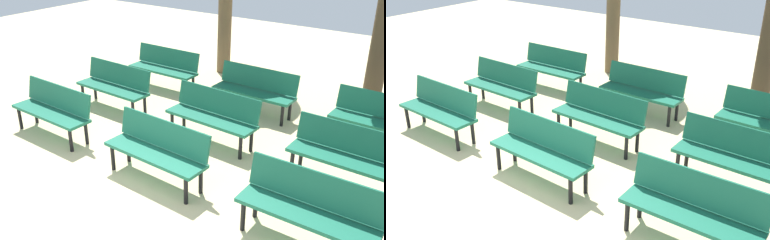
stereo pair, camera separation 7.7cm
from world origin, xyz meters
TOP-DOWN VIEW (x-y plane):
  - ground_plane at (0.00, 0.00)m, footprint 24.00×24.00m
  - bench_r0_c0 at (-2.27, 1.62)m, footprint 1.61×0.53m
  - bench_r0_c1 at (0.09, 1.55)m, footprint 1.62×0.56m
  - bench_r0_c2 at (2.35, 1.48)m, footprint 1.60×0.48m
  - bench_r1_c0 at (-2.25, 3.07)m, footprint 1.61×0.53m
  - bench_r1_c1 at (0.08, 3.00)m, footprint 1.62×0.56m
  - bench_r1_c2 at (2.33, 2.95)m, footprint 1.61×0.52m
  - bench_r2_c0 at (-2.17, 4.53)m, footprint 1.60×0.48m
  - bench_r2_c1 at (0.08, 4.45)m, footprint 1.61×0.50m
  - bench_r2_c2 at (2.41, 4.42)m, footprint 1.62×0.54m

SIDE VIEW (x-z plane):
  - ground_plane at x=0.00m, z-range 0.00..0.00m
  - bench_r0_c0 at x=-2.27m, z-range 0.07..0.94m
  - bench_r0_c1 at x=0.09m, z-range 0.07..0.94m
  - bench_r0_c2 at x=2.35m, z-range 0.07..0.94m
  - bench_r1_c0 at x=-2.25m, z-range 0.07..0.94m
  - bench_r1_c1 at x=0.08m, z-range 0.07..0.94m
  - bench_r1_c2 at x=2.33m, z-range 0.07..0.94m
  - bench_r2_c0 at x=-2.17m, z-range 0.07..0.94m
  - bench_r2_c1 at x=0.08m, z-range 0.07..0.94m
  - bench_r2_c2 at x=2.41m, z-range 0.07..0.94m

